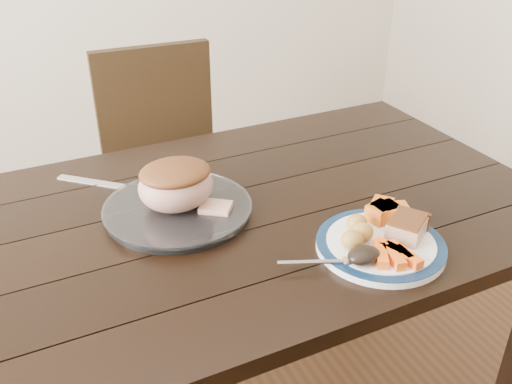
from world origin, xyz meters
name	(u,v)px	position (x,y,z in m)	size (l,w,h in m)	color
dining_table	(223,246)	(0.00, 0.00, 0.66)	(1.61, 0.93, 0.75)	black
chair_far	(167,165)	(0.08, 0.74, 0.52)	(0.43, 0.44, 0.93)	black
dinner_plate	(380,246)	(0.25, -0.28, 0.76)	(0.27, 0.27, 0.02)	white
plate_rim	(381,242)	(0.25, -0.28, 0.77)	(0.27, 0.27, 0.02)	#0C2240
serving_platter	(178,210)	(-0.09, 0.05, 0.76)	(0.34, 0.34, 0.02)	white
pork_slice	(407,228)	(0.32, -0.28, 0.79)	(0.09, 0.07, 0.04)	tan
roasted_potatoes	(357,232)	(0.21, -0.25, 0.79)	(0.09, 0.09, 0.04)	gold
carrot_batons	(394,254)	(0.24, -0.34, 0.78)	(0.09, 0.11, 0.02)	#F65C14
pumpkin_wedges	(385,212)	(0.31, -0.21, 0.79)	(0.10, 0.09, 0.04)	orange
dark_mushroom	(364,255)	(0.18, -0.32, 0.79)	(0.07, 0.05, 0.03)	black
fork	(328,262)	(0.11, -0.29, 0.77)	(0.17, 0.08, 0.00)	silver
roast_joint	(176,186)	(-0.09, 0.05, 0.82)	(0.17, 0.15, 0.11)	tan
cut_slice	(216,208)	(-0.02, -0.01, 0.78)	(0.07, 0.06, 0.02)	tan
carving_knife	(134,187)	(-0.16, 0.21, 0.76)	(0.25, 0.23, 0.01)	silver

